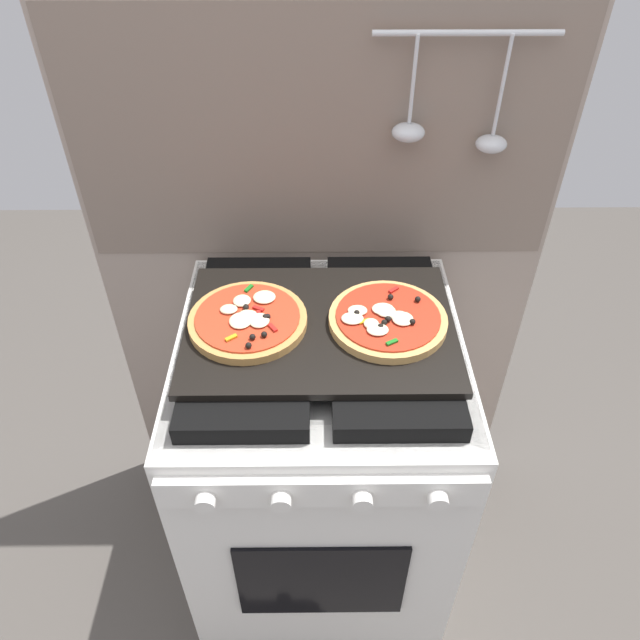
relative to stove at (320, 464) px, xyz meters
The scene contains 6 objects.
ground_plane 0.45m from the stove, 90.00° to the left, with size 4.00×4.00×0.00m, color #4C4742.
kitchen_backsplash 0.48m from the stove, 89.68° to the left, with size 1.10×0.09×1.55m.
stove is the anchor object (origin of this frame).
baking_tray 0.46m from the stove, 90.00° to the left, with size 0.54×0.38×0.02m, color black.
pizza_left 0.50m from the stove, behind, with size 0.24×0.24×0.03m.
pizza_right 0.50m from the stove, ahead, with size 0.24×0.24×0.03m.
Camera 1 is at (-0.01, -0.91, 1.71)m, focal length 33.90 mm.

